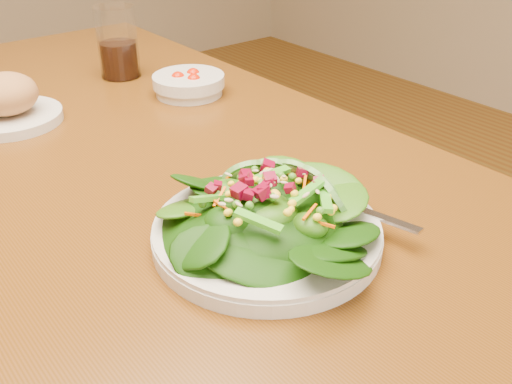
% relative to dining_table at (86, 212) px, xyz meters
% --- Properties ---
extents(dining_table, '(0.90, 1.40, 0.75)m').
position_rel_dining_table_xyz_m(dining_table, '(0.00, 0.00, 0.00)').
color(dining_table, '#5F3312').
rests_on(dining_table, ground_plane).
extents(salad_plate, '(0.27, 0.27, 0.08)m').
position_rel_dining_table_xyz_m(salad_plate, '(0.09, -0.35, 0.13)').
color(salad_plate, silver).
rests_on(salad_plate, dining_table).
extents(bread_plate, '(0.17, 0.17, 0.09)m').
position_rel_dining_table_xyz_m(bread_plate, '(-0.03, 0.19, 0.14)').
color(bread_plate, silver).
rests_on(bread_plate, dining_table).
extents(tomato_bowl, '(0.14, 0.14, 0.04)m').
position_rel_dining_table_xyz_m(tomato_bowl, '(0.28, 0.11, 0.12)').
color(tomato_bowl, silver).
rests_on(tomato_bowl, dining_table).
extents(drinking_glass, '(0.08, 0.08, 0.14)m').
position_rel_dining_table_xyz_m(drinking_glass, '(0.23, 0.29, 0.16)').
color(drinking_glass, silver).
rests_on(drinking_glass, dining_table).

